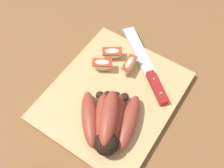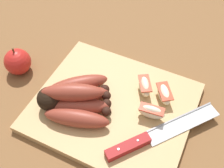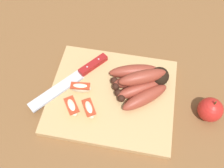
{
  "view_description": "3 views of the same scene",
  "coord_description": "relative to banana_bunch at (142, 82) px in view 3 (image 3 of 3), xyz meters",
  "views": [
    {
      "loc": [
        0.29,
        0.21,
        0.63
      ],
      "look_at": [
        -0.02,
        0.0,
        0.03
      ],
      "focal_mm": 42.69,
      "sensor_mm": 36.0,
      "label": 1
    },
    {
      "loc": [
        -0.15,
        0.35,
        0.55
      ],
      "look_at": [
        0.02,
        -0.01,
        0.06
      ],
      "focal_mm": 43.65,
      "sensor_mm": 36.0,
      "label": 2
    },
    {
      "loc": [
        0.07,
        -0.34,
        0.68
      ],
      "look_at": [
        -0.0,
        0.04,
        0.05
      ],
      "focal_mm": 41.14,
      "sensor_mm": 36.0,
      "label": 3
    }
  ],
  "objects": [
    {
      "name": "apple_wedge_far",
      "position": [
        -0.13,
        -0.11,
        -0.01
      ],
      "size": [
        0.05,
        0.06,
        0.04
      ],
      "color": "#F4E5C1",
      "rests_on": "cutting_board"
    },
    {
      "name": "whole_apple",
      "position": [
        0.2,
        -0.05,
        -0.01
      ],
      "size": [
        0.07,
        0.07,
        0.08
      ],
      "color": "red",
      "rests_on": "ground_plane"
    },
    {
      "name": "cutting_board",
      "position": [
        -0.08,
        -0.04,
        -0.04
      ],
      "size": [
        0.36,
        0.31,
        0.02
      ],
      "primitive_type": "cube",
      "color": "tan",
      "rests_on": "ground_plane"
    },
    {
      "name": "apple_wedge_near",
      "position": [
        -0.18,
        -0.11,
        -0.01
      ],
      "size": [
        0.06,
        0.06,
        0.03
      ],
      "color": "#F4E5C1",
      "rests_on": "cutting_board"
    },
    {
      "name": "ground_plane",
      "position": [
        -0.08,
        -0.06,
        -0.05
      ],
      "size": [
        6.0,
        6.0,
        0.0
      ],
      "primitive_type": "plane",
      "color": "brown"
    },
    {
      "name": "chefs_knife",
      "position": [
        -0.19,
        0.01,
        -0.02
      ],
      "size": [
        0.2,
        0.24,
        0.02
      ],
      "color": "silver",
      "rests_on": "cutting_board"
    },
    {
      "name": "banana_bunch",
      "position": [
        0.0,
        0.0,
        0.0
      ],
      "size": [
        0.19,
        0.18,
        0.07
      ],
      "color": "black",
      "rests_on": "cutting_board"
    },
    {
      "name": "apple_wedge_middle",
      "position": [
        -0.17,
        -0.05,
        -0.01
      ],
      "size": [
        0.06,
        0.03,
        0.04
      ],
      "color": "#F4E5C1",
      "rests_on": "cutting_board"
    }
  ]
}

